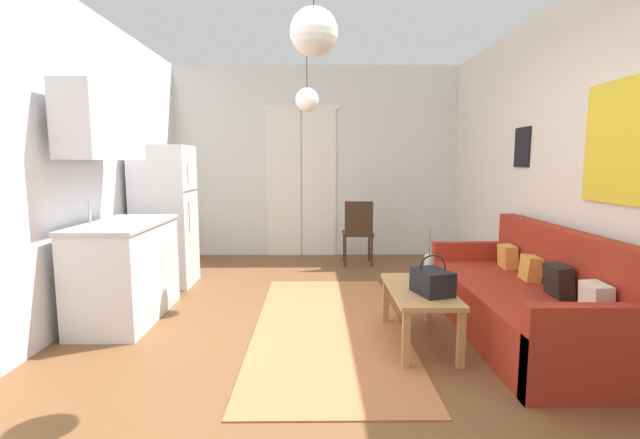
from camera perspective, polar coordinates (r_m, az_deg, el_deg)
ground_plane at (r=3.62m, az=-0.24°, el=-16.62°), size 4.81×7.61×0.10m
wall_back at (r=6.86m, az=-0.55°, el=7.16°), size 4.41×0.13×2.83m
wall_right at (r=3.96m, az=32.87°, el=6.10°), size 0.12×7.21×2.83m
wall_left at (r=3.94m, az=-33.61°, el=6.04°), size 0.12×7.21×2.83m
area_rug at (r=4.02m, az=1.13°, el=-13.28°), size 1.26×2.91×0.01m
couch at (r=4.09m, az=24.78°, el=-9.58°), size 0.85×2.17×0.89m
coffee_table at (r=3.66m, az=12.43°, el=-9.40°), size 0.46×0.97×0.44m
bamboo_vase at (r=3.76m, az=13.59°, el=-6.09°), size 0.08×0.08×0.45m
handbag at (r=3.49m, az=14.00°, el=-7.59°), size 0.30×0.35×0.30m
refrigerator at (r=5.47m, az=-18.98°, el=0.42°), size 0.64×0.59×1.60m
kitchen_counter at (r=4.40m, az=-23.94°, el=-1.74°), size 0.62×1.22×2.05m
accent_chair at (r=6.20m, az=4.83°, el=-1.28°), size 0.43×0.41×0.89m
pendant_lamp_near at (r=3.04m, az=-0.79°, el=22.61°), size 0.30×0.30×0.76m
pendant_lamp_far at (r=4.74m, az=-1.66°, el=14.87°), size 0.24×0.24×0.91m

